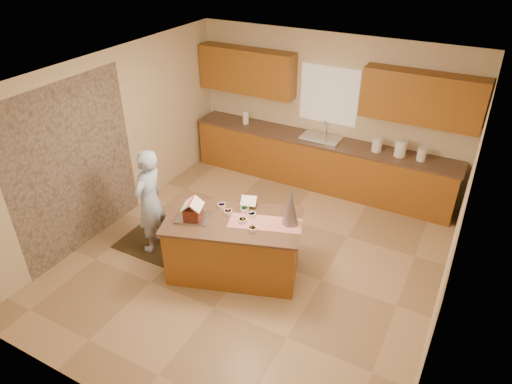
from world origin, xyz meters
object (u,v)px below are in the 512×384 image
island_base (234,248)px  gingerbread_house (193,211)px  boy (150,201)px  tinsel_tree (291,207)px

island_base → gingerbread_house: gingerbread_house is taller
boy → gingerbread_house: 0.90m
island_base → boy: (-1.35, -0.07, 0.39)m
gingerbread_house → island_base: bearing=23.7°
boy → island_base: bearing=88.6°
tinsel_tree → gingerbread_house: bearing=-157.2°
boy → gingerbread_house: boy is taller
island_base → tinsel_tree: size_ratio=3.27×
island_base → boy: size_ratio=1.08×
gingerbread_house → tinsel_tree: bearing=22.8°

